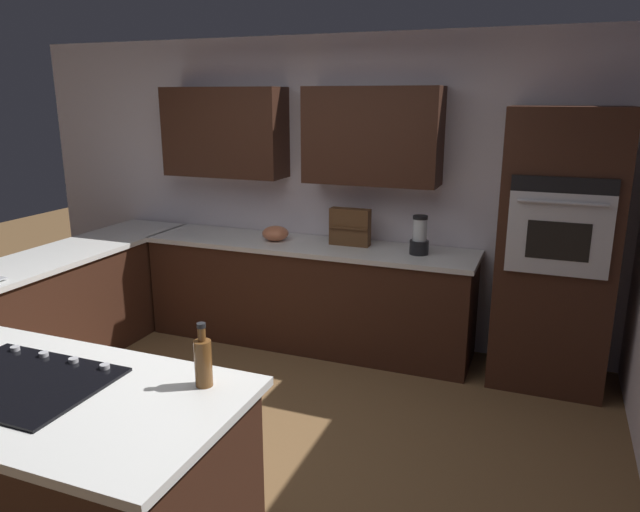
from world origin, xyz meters
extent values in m
plane|color=brown|center=(0.00, 0.00, 0.00)|extent=(14.00, 14.00, 0.00)
cube|color=silver|center=(0.00, -2.10, 1.30)|extent=(6.00, 0.10, 2.60)
cube|color=#381E14|center=(-0.40, -1.88, 1.80)|extent=(1.10, 0.34, 0.77)
cube|color=#381E14|center=(0.95, -1.88, 1.80)|extent=(1.10, 0.34, 0.77)
cube|color=#381E14|center=(0.10, -1.72, 0.43)|extent=(2.80, 0.60, 0.86)
cube|color=silver|center=(0.10, -1.72, 0.88)|extent=(2.84, 0.64, 0.04)
cube|color=#381E14|center=(1.82, -0.55, 0.43)|extent=(0.60, 2.90, 0.86)
cube|color=silver|center=(1.82, -0.55, 0.88)|extent=(0.64, 2.94, 0.04)
cube|color=#381E14|center=(0.30, 1.07, 0.43)|extent=(1.92, 0.84, 0.86)
cube|color=silver|center=(0.30, 1.07, 0.88)|extent=(2.00, 0.92, 0.04)
cube|color=#381E14|center=(-1.85, -1.72, 1.02)|extent=(0.80, 0.60, 2.04)
cube|color=silver|center=(-1.85, -1.41, 1.21)|extent=(0.66, 0.03, 0.56)
cube|color=black|center=(-1.85, -1.39, 1.17)|extent=(0.40, 0.01, 0.26)
cube|color=black|center=(-1.85, -1.41, 1.54)|extent=(0.66, 0.02, 0.11)
cylinder|color=silver|center=(-1.85, -1.37, 1.43)|extent=(0.56, 0.02, 0.02)
cube|color=black|center=(0.30, 1.07, 0.91)|extent=(0.76, 0.56, 0.01)
cylinder|color=#B2B2B7|center=(0.03, 0.84, 0.92)|extent=(0.04, 0.04, 0.02)
cylinder|color=#B2B2B7|center=(0.21, 0.84, 0.92)|extent=(0.04, 0.04, 0.02)
cylinder|color=#B2B2B7|center=(0.39, 0.84, 0.92)|extent=(0.04, 0.04, 0.02)
cylinder|color=#B2B2B7|center=(0.57, 0.84, 0.92)|extent=(0.04, 0.04, 0.02)
cylinder|color=black|center=(-0.85, -1.72, 0.96)|extent=(0.15, 0.15, 0.11)
cylinder|color=silver|center=(-0.85, -1.72, 1.10)|extent=(0.11, 0.11, 0.17)
cylinder|color=black|center=(-0.85, -1.72, 1.19)|extent=(0.12, 0.12, 0.03)
ellipsoid|color=#CC724C|center=(0.40, -1.72, 0.96)|extent=(0.23, 0.23, 0.13)
cube|color=brown|center=(-0.25, -1.80, 1.05)|extent=(0.34, 0.10, 0.31)
cube|color=brown|center=(-0.25, -1.75, 1.05)|extent=(0.32, 0.02, 0.02)
cylinder|color=brown|center=(-0.46, 0.79, 1.00)|extent=(0.08, 0.08, 0.21)
cylinder|color=brown|center=(-0.46, 0.79, 1.14)|extent=(0.03, 0.03, 0.06)
cylinder|color=black|center=(-0.46, 0.79, 1.18)|extent=(0.04, 0.04, 0.02)
camera|label=1|loc=(-1.77, 2.76, 2.10)|focal=33.25mm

